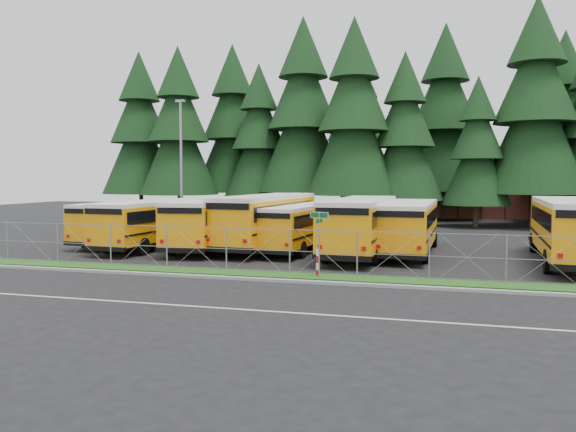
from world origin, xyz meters
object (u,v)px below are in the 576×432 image
(bus_3, at_px, (268,222))
(street_sign, at_px, (319,230))
(bus_6, at_px, (409,228))
(light_standard, at_px, (181,161))
(bus_2, at_px, (209,224))
(bus_5, at_px, (362,227))
(bus_4, at_px, (301,228))
(bus_1, at_px, (156,224))
(striped_bollard, at_px, (317,263))
(bus_0, at_px, (131,223))
(bus_east, at_px, (569,232))

(bus_3, distance_m, street_sign, 10.28)
(bus_6, bearing_deg, light_standard, 158.16)
(bus_2, xyz_separation_m, light_standard, (-6.01, 8.71, 4.03))
(bus_5, bearing_deg, bus_4, 167.27)
(bus_6, bearing_deg, bus_1, -172.81)
(bus_4, xyz_separation_m, bus_5, (3.64, -0.94, 0.22))
(light_standard, bearing_deg, bus_6, -24.36)
(bus_2, height_order, bus_3, bus_3)
(bus_1, bearing_deg, street_sign, -29.49)
(bus_3, bearing_deg, bus_6, 3.33)
(bus_1, xyz_separation_m, striped_bollard, (11.50, -7.08, -0.82))
(street_sign, height_order, striped_bollard, street_sign)
(bus_2, relative_size, bus_4, 1.10)
(bus_0, distance_m, bus_4, 11.38)
(bus_2, relative_size, bus_3, 0.92)
(bus_0, relative_size, striped_bollard, 8.54)
(bus_5, distance_m, light_standard, 18.14)
(bus_1, bearing_deg, light_standard, 109.81)
(bus_0, xyz_separation_m, bus_4, (11.37, -0.50, -0.01))
(bus_0, bearing_deg, street_sign, -28.03)
(bus_5, bearing_deg, bus_2, 179.01)
(bus_east, bearing_deg, bus_1, -176.88)
(bus_4, relative_size, light_standard, 1.00)
(bus_2, distance_m, bus_6, 11.67)
(bus_3, bearing_deg, street_sign, -55.77)
(bus_0, relative_size, bus_2, 0.91)
(bus_4, height_order, striped_bollard, bus_4)
(bus_1, xyz_separation_m, light_standard, (-2.74, 9.21, 4.08))
(bus_0, xyz_separation_m, striped_bollard, (14.09, -8.59, -0.74))
(bus_5, distance_m, street_sign, 7.62)
(bus_2, bearing_deg, striped_bollard, -49.28)
(bus_1, bearing_deg, bus_4, 9.79)
(bus_3, height_order, bus_4, bus_3)
(bus_1, height_order, bus_6, bus_6)
(bus_4, height_order, bus_6, bus_6)
(bus_1, height_order, bus_5, bus_5)
(bus_1, relative_size, bus_6, 0.98)
(bus_1, relative_size, bus_4, 1.06)
(street_sign, height_order, light_standard, light_standard)
(bus_4, bearing_deg, bus_5, -9.34)
(bus_1, relative_size, street_sign, 3.86)
(bus_east, relative_size, street_sign, 4.31)
(bus_5, distance_m, striped_bollard, 7.27)
(bus_0, relative_size, bus_5, 0.87)
(bus_5, bearing_deg, street_sign, -93.90)
(bus_4, bearing_deg, bus_3, 172.86)
(bus_east, distance_m, street_sign, 13.17)
(bus_east, bearing_deg, bus_2, -178.48)
(bus_2, relative_size, bus_east, 0.93)
(bus_4, bearing_deg, striped_bollard, -66.26)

